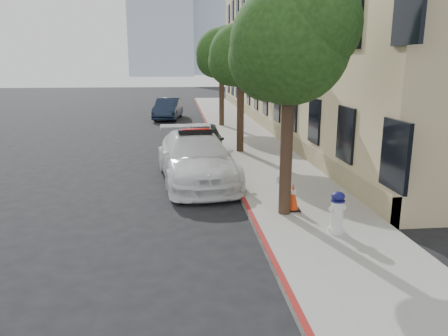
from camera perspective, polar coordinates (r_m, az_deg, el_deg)
name	(u,v)px	position (r m, az deg, el deg)	size (l,w,h in m)	color
ground	(170,198)	(12.80, -7.07, -3.96)	(120.00, 120.00, 0.00)	black
sidewalk	(243,137)	(22.77, 2.45, 4.07)	(3.20, 50.00, 0.15)	gray
curb_strip	(213,137)	(22.59, -1.43, 4.01)	(0.12, 50.00, 0.15)	maroon
building	(321,43)	(28.65, 12.60, 15.61)	(8.00, 36.00, 10.00)	tan
tower_right	(203,4)	(148.58, -2.74, 20.61)	(14.00, 14.00, 44.00)	#9EA8B7
tree_near	(291,43)	(10.54, 8.80, 15.81)	(2.92, 2.82, 5.62)	black
tree_mid	(242,55)	(18.39, 2.32, 14.59)	(2.77, 2.64, 5.43)	black
tree_far	(222,53)	(26.33, -0.25, 14.79)	(3.10, 3.00, 5.81)	black
police_car	(196,158)	(14.34, -3.69, 1.37)	(2.84, 5.76, 1.76)	white
parked_car_mid	(202,142)	(17.51, -2.95, 3.40)	(1.76, 4.37, 1.49)	black
parked_car_far	(168,109)	(30.84, -7.30, 7.70)	(1.54, 4.41, 1.45)	#141F33
fire_hydrant	(337,213)	(10.01, 14.56, -5.68)	(0.40, 0.36, 0.94)	silver
traffic_cone	(293,197)	(11.29, 8.99, -3.74)	(0.40, 0.40, 0.72)	black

